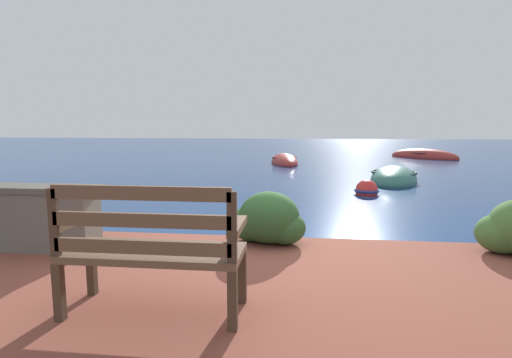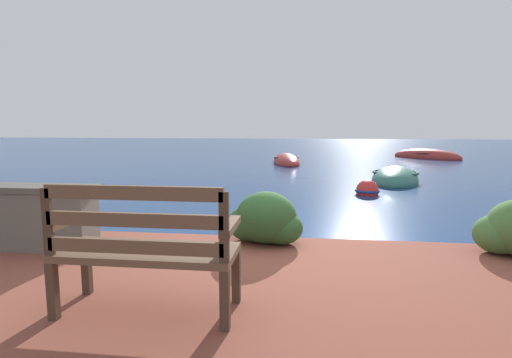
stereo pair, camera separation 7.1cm
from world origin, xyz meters
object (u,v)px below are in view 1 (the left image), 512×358
rowboat_mid (284,162)px  rowboat_far (424,157)px  rowboat_nearest (394,180)px  mooring_buoy (367,191)px  park_bench (151,247)px

rowboat_mid → rowboat_far: bearing=107.1°
rowboat_nearest → mooring_buoy: 2.30m
rowboat_nearest → mooring_buoy: (-1.03, -2.05, 0.02)m
rowboat_far → rowboat_mid: bearing=68.9°
mooring_buoy → rowboat_mid: bearing=106.8°
park_bench → rowboat_far: 17.86m
rowboat_nearest → rowboat_far: 8.74m
park_bench → rowboat_mid: 13.35m
park_bench → rowboat_far: bearing=67.6°
rowboat_nearest → rowboat_mid: bearing=-131.1°
park_bench → rowboat_nearest: park_bench is taller
park_bench → mooring_buoy: (2.45, 6.37, -0.62)m
park_bench → rowboat_mid: (0.35, 13.33, -0.64)m
park_bench → rowboat_far: park_bench is taller
rowboat_far → park_bench: bearing=109.8°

